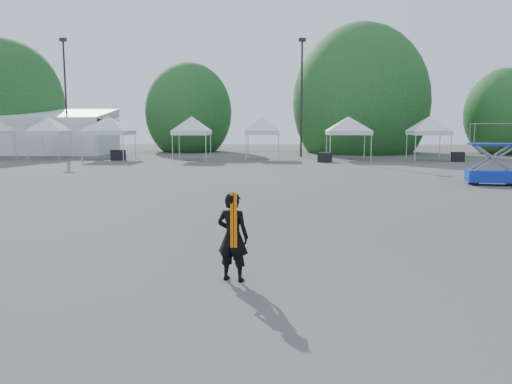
{
  "coord_description": "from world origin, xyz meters",
  "views": [
    {
      "loc": [
        1.24,
        -10.51,
        2.67
      ],
      "look_at": [
        0.75,
        -0.31,
        1.3
      ],
      "focal_mm": 35.0,
      "sensor_mm": 36.0,
      "label": 1
    }
  ],
  "objects": [
    {
      "name": "tree_far_w",
      "position": [
        -26.0,
        38.0,
        4.54
      ],
      "size": [
        4.8,
        4.8,
        7.3
      ],
      "color": "#382314",
      "rests_on": "ground"
    },
    {
      "name": "crate_west",
      "position": [
        -11.17,
        27.15,
        0.39
      ],
      "size": [
        1.09,
        0.89,
        0.79
      ],
      "primitive_type": "cube",
      "rotation": [
        0.0,
        0.0,
        0.1
      ],
      "color": "black",
      "rests_on": "ground"
    },
    {
      "name": "tree_mid_e",
      "position": [
        9.0,
        39.0,
        4.84
      ],
      "size": [
        5.12,
        5.12,
        7.79
      ],
      "color": "#382314",
      "rests_on": "ground"
    },
    {
      "name": "light_pole_east",
      "position": [
        3.0,
        32.0,
        5.52
      ],
      "size": [
        0.6,
        0.25,
        9.8
      ],
      "color": "black",
      "rests_on": "ground"
    },
    {
      "name": "ground",
      "position": [
        0.0,
        0.0,
        0.0
      ],
      "size": [
        120.0,
        120.0,
        0.0
      ],
      "primitive_type": "plane",
      "color": "#474442",
      "rests_on": "ground"
    },
    {
      "name": "crate_east",
      "position": [
        14.3,
        26.9,
        0.35
      ],
      "size": [
        0.98,
        0.8,
        0.71
      ],
      "primitive_type": "cube",
      "rotation": [
        0.0,
        0.0,
        -0.11
      ],
      "color": "black",
      "rests_on": "ground"
    },
    {
      "name": "tree_mid_w",
      "position": [
        -8.0,
        40.0,
        3.93
      ],
      "size": [
        4.16,
        4.16,
        6.33
      ],
      "color": "#382314",
      "rests_on": "ground"
    },
    {
      "name": "light_pole_west",
      "position": [
        -18.0,
        34.0,
        5.77
      ],
      "size": [
        0.6,
        0.25,
        10.3
      ],
      "color": "black",
      "rests_on": "ground"
    },
    {
      "name": "crate_mid",
      "position": [
        4.48,
        25.85,
        0.35
      ],
      "size": [
        1.1,
        1.0,
        0.7
      ],
      "primitive_type": "cube",
      "rotation": [
        0.0,
        0.0,
        -0.4
      ],
      "color": "black",
      "rests_on": "ground"
    },
    {
      "name": "tent_d",
      "position": [
        -5.45,
        27.19,
        3.06
      ],
      "size": [
        3.79,
        3.79,
        3.88
      ],
      "color": "silver",
      "rests_on": "ground"
    },
    {
      "name": "tent_f",
      "position": [
        6.5,
        28.62,
        3.06
      ],
      "size": [
        4.58,
        4.58,
        3.88
      ],
      "color": "silver",
      "rests_on": "ground"
    },
    {
      "name": "marquee",
      "position": [
        -22.0,
        35.0,
        1.97
      ],
      "size": [
        15.0,
        6.25,
        4.23
      ],
      "color": "white",
      "rests_on": "ground"
    },
    {
      "name": "tent_e",
      "position": [
        -0.14,
        28.9,
        3.06
      ],
      "size": [
        3.79,
        3.79,
        3.88
      ],
      "color": "silver",
      "rests_on": "ground"
    },
    {
      "name": "tent_b",
      "position": [
        -17.28,
        28.91,
        3.06
      ],
      "size": [
        3.76,
        3.76,
        3.88
      ],
      "color": "silver",
      "rests_on": "ground"
    },
    {
      "name": "tent_g",
      "position": [
        12.46,
        28.06,
        3.06
      ],
      "size": [
        3.93,
        3.93,
        3.88
      ],
      "color": "silver",
      "rests_on": "ground"
    },
    {
      "name": "tent_c",
      "position": [
        -11.97,
        27.57,
        3.06
      ],
      "size": [
        4.72,
        4.72,
        3.88
      ],
      "color": "silver",
      "rests_on": "ground"
    },
    {
      "name": "scissor_lift",
      "position": [
        10.76,
        12.26,
        1.39
      ],
      "size": [
        2.27,
        1.37,
        2.76
      ],
      "rotation": [
        0.0,
        0.0,
        -0.15
      ],
      "color": "#0D1CAB",
      "rests_on": "ground"
    },
    {
      "name": "tree_far_e",
      "position": [
        22.0,
        37.0,
        3.63
      ],
      "size": [
        3.84,
        3.84,
        5.84
      ],
      "color": "#382314",
      "rests_on": "ground"
    },
    {
      "name": "man",
      "position": [
        0.44,
        -2.17,
        0.78
      ],
      "size": [
        0.65,
        0.53,
        1.55
      ],
      "rotation": [
        0.0,
        0.0,
        2.83
      ],
      "color": "black",
      "rests_on": "ground"
    }
  ]
}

